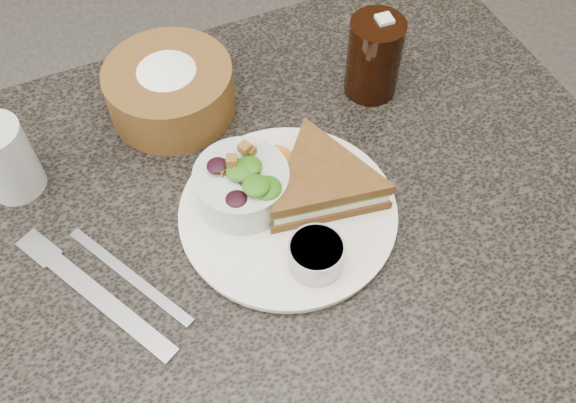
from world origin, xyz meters
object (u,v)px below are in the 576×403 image
(water_glass, at_px, (5,159))
(salad_bowl, at_px, (241,181))
(dressing_ramekin, at_px, (316,256))
(bread_basket, at_px, (169,83))
(dinner_plate, at_px, (288,213))
(cola_glass, at_px, (374,54))
(sandwich, at_px, (323,182))
(dining_table, at_px, (252,352))

(water_glass, bearing_deg, salad_bowl, -29.69)
(dressing_ramekin, bearing_deg, bread_basket, 102.75)
(dinner_plate, relative_size, dressing_ramekin, 4.11)
(bread_basket, distance_m, cola_glass, 0.27)
(sandwich, height_order, bread_basket, bread_basket)
(sandwich, xyz_separation_m, water_glass, (-0.33, 0.17, 0.02))
(sandwich, xyz_separation_m, cola_glass, (0.14, 0.14, 0.03))
(dressing_ramekin, height_order, water_glass, water_glass)
(salad_bowl, distance_m, dressing_ramekin, 0.13)
(dining_table, height_order, bread_basket, bread_basket)
(dressing_ramekin, height_order, cola_glass, cola_glass)
(sandwich, height_order, salad_bowl, salad_bowl)
(salad_bowl, distance_m, bread_basket, 0.18)
(sandwich, distance_m, dressing_ramekin, 0.10)
(dining_table, xyz_separation_m, cola_glass, (0.25, 0.14, 0.44))
(dining_table, xyz_separation_m, salad_bowl, (0.02, 0.04, 0.42))
(sandwich, bearing_deg, dining_table, -168.60)
(cola_glass, bearing_deg, bread_basket, 163.99)
(dining_table, xyz_separation_m, water_glass, (-0.22, 0.17, 0.43))
(salad_bowl, bearing_deg, cola_glass, 24.97)
(sandwich, xyz_separation_m, dressing_ramekin, (-0.05, -0.08, -0.00))
(dining_table, xyz_separation_m, dressing_ramekin, (0.06, -0.08, 0.40))
(dining_table, relative_size, water_glass, 9.93)
(sandwich, relative_size, salad_bowl, 1.52)
(dining_table, relative_size, dinner_plate, 3.93)
(salad_bowl, relative_size, cola_glass, 0.90)
(salad_bowl, xyz_separation_m, dressing_ramekin, (0.04, -0.12, -0.01))
(dining_table, relative_size, bread_basket, 6.03)
(cola_glass, bearing_deg, sandwich, -135.21)
(dinner_plate, height_order, water_glass, water_glass)
(sandwich, height_order, dressing_ramekin, sandwich)
(dinner_plate, relative_size, cola_glass, 2.06)
(dining_table, distance_m, bread_basket, 0.48)
(dressing_ramekin, bearing_deg, sandwich, 59.90)
(dining_table, bearing_deg, cola_glass, 29.63)
(dinner_plate, bearing_deg, cola_glass, 37.86)
(salad_bowl, height_order, cola_glass, cola_glass)
(bread_basket, height_order, water_glass, water_glass)
(dining_table, relative_size, cola_glass, 8.08)
(dining_table, height_order, dressing_ramekin, dressing_ramekin)
(water_glass, bearing_deg, sandwich, -27.42)
(dining_table, distance_m, dressing_ramekin, 0.42)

